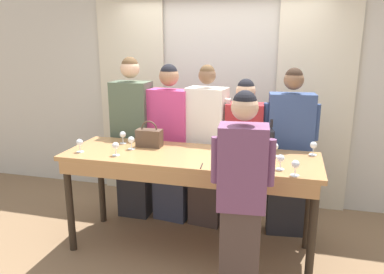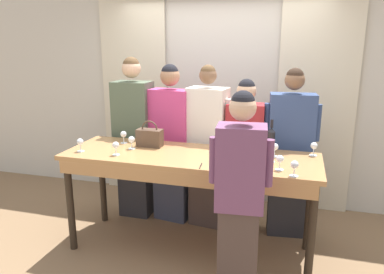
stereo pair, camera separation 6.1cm
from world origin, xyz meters
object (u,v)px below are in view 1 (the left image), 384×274
Objects in this scene: wine_bottle at (271,140)px; wine_glass_back_right at (241,139)px; host_pouring at (241,199)px; guest_striped_shirt at (243,155)px; wine_glass_front_left at (116,146)px; guest_navy_coat at (289,153)px; wine_glass_center_mid at (275,147)px; guest_cream_sweater at (206,147)px; tasting_bar at (189,167)px; guest_olive_jacket at (133,138)px; wine_glass_back_mid at (313,146)px; wine_glass_center_left at (271,152)px; wine_glass_front_mid at (295,165)px; handbag at (149,137)px; wine_glass_back_left at (80,143)px; wine_glass_center_right at (281,159)px; guest_pink_top at (170,142)px; wine_glass_front_right at (123,135)px.

wine_bottle is 2.46× the size of wine_glass_back_right.
guest_striped_shirt is at bearing 96.55° from host_pouring.
wine_glass_front_left is 0.07× the size of guest_navy_coat.
guest_cream_sweater is at bearing 149.82° from wine_glass_center_mid.
tasting_bar is at bearing 15.08° from wine_glass_front_left.
guest_olive_jacket reaches higher than wine_glass_front_left.
wine_glass_front_left is at bearing -77.34° from guest_olive_jacket.
guest_cream_sweater is at bearing 87.13° from tasting_bar.
wine_glass_back_mid is at bearing 59.09° from host_pouring.
wine_glass_center_left is at bearing 73.89° from host_pouring.
handbag is at bearing 161.01° from wine_glass_front_mid.
host_pouring is (-0.20, -0.78, -0.21)m from wine_glass_center_mid.
wine_glass_back_mid is at bearing 12.38° from wine_glass_back_left.
tasting_bar is 0.82m from wine_glass_center_mid.
wine_glass_back_mid is 0.69m from wine_glass_back_right.
wine_glass_front_mid is at bearing -60.23° from guest_striped_shirt.
guest_cream_sweater is 1.06× the size of host_pouring.
handbag is 0.68m from wine_glass_back_left.
wine_glass_center_right and wine_glass_back_left have the same top height.
wine_glass_back_left is 1.00× the size of wine_glass_back_mid.
guest_pink_top reaches higher than wine_glass_center_mid.
guest_navy_coat is at bearing 73.22° from wine_glass_center_mid.
host_pouring is (-0.26, -0.42, -0.21)m from wine_glass_center_right.
wine_glass_center_left is (1.41, 0.19, 0.00)m from wine_glass_front_left.
wine_glass_front_right and wine_glass_center_right have the same top height.
handbag is 2.07× the size of wine_glass_front_mid.
wine_glass_center_right is (0.11, -0.52, -0.03)m from wine_bottle.
wine_bottle reaches higher than wine_glass_back_right.
wine_glass_back_mid is (1.78, 0.49, -0.00)m from wine_glass_front_left.
wine_glass_center_left is 0.67m from host_pouring.
wine_glass_front_mid is at bearing -86.69° from guest_navy_coat.
host_pouring reaches higher than wine_bottle.
guest_olive_jacket is at bearing 180.00° from guest_navy_coat.
handbag is 0.15× the size of guest_navy_coat.
wine_glass_center_right is 0.07× the size of guest_pink_top.
wine_glass_front_right is 1.21m from wine_glass_back_right.
wine_glass_back_right is (-0.32, 0.36, -0.00)m from wine_glass_center_left.
tasting_bar is 1.35× the size of guest_navy_coat.
handbag is at bearing 171.80° from wine_glass_center_left.
wine_glass_center_right is (1.61, -0.41, 0.00)m from wine_glass_front_right.
guest_olive_jacket is at bearing 154.71° from wine_glass_center_right.
guest_navy_coat is (0.47, 0.24, -0.17)m from wine_glass_back_right.
handbag is 1.36m from wine_glass_center_right.
guest_striped_shirt is 0.47m from guest_navy_coat.
guest_striped_shirt is at bearing 119.77° from wine_glass_front_mid.
wine_glass_center_right is 0.57m from wine_glass_back_mid.
wine_bottle is 1.19× the size of handbag.
wine_glass_center_mid is 0.08× the size of guest_striped_shirt.
wine_glass_front_mid is 1.00× the size of wine_glass_back_right.
guest_pink_top is at bearing 79.43° from handbag.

